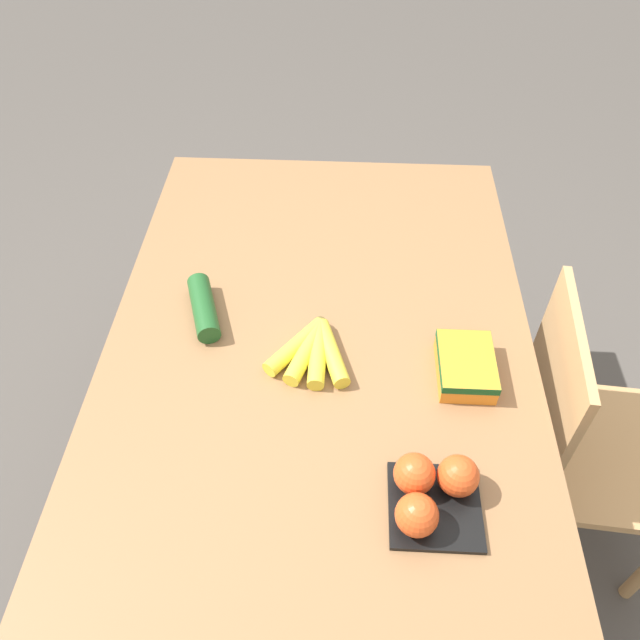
{
  "coord_description": "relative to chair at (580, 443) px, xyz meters",
  "views": [
    {
      "loc": [
        0.95,
        0.05,
        1.84
      ],
      "look_at": [
        0.0,
        0.0,
        0.81
      ],
      "focal_mm": 35.0,
      "sensor_mm": 36.0,
      "label": 1
    }
  ],
  "objects": [
    {
      "name": "ground_plane",
      "position": [
        -0.07,
        -0.67,
        -0.46
      ],
      "size": [
        12.0,
        12.0,
        0.0
      ],
      "primitive_type": "plane",
      "color": "#4C4742"
    },
    {
      "name": "dining_table",
      "position": [
        -0.07,
        -0.67,
        0.22
      ],
      "size": [
        1.36,
        0.95,
        0.78
      ],
      "color": "olive",
      "rests_on": "ground_plane"
    },
    {
      "name": "chair",
      "position": [
        0.0,
        0.0,
        0.0
      ],
      "size": [
        0.45,
        0.43,
        0.88
      ],
      "rotation": [
        0.0,
        0.0,
        3.06
      ],
      "color": "tan",
      "rests_on": "ground_plane"
    },
    {
      "name": "banana_bunch",
      "position": [
        0.01,
        -0.68,
        0.34
      ],
      "size": [
        0.19,
        0.19,
        0.04
      ],
      "color": "brown",
      "rests_on": "dining_table"
    },
    {
      "name": "tomato_pack",
      "position": [
        0.34,
        -0.45,
        0.36
      ],
      "size": [
        0.17,
        0.17,
        0.09
      ],
      "color": "black",
      "rests_on": "dining_table"
    },
    {
      "name": "carrot_bag",
      "position": [
        0.04,
        -0.35,
        0.35
      ],
      "size": [
        0.16,
        0.12,
        0.05
      ],
      "color": "orange",
      "rests_on": "dining_table"
    },
    {
      "name": "cucumber_near",
      "position": [
        -0.1,
        -0.94,
        0.34
      ],
      "size": [
        0.19,
        0.11,
        0.05
      ],
      "color": "#1E5123",
      "rests_on": "dining_table"
    }
  ]
}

